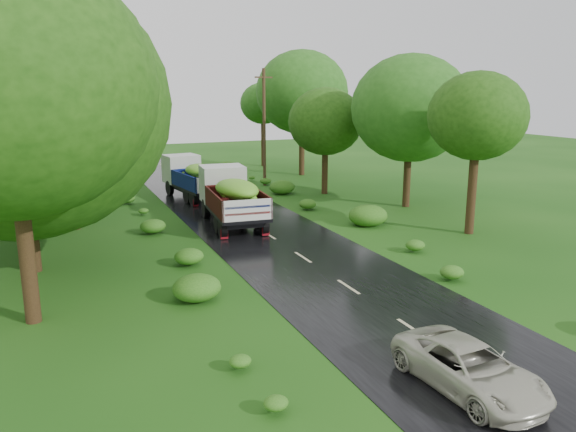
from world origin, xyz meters
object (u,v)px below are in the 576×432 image
truck_far (192,175)px  car (469,368)px  utility_pole (264,126)px  truck_near (231,194)px

truck_far → car: (0.30, -26.50, -0.91)m
utility_pole → truck_far: bearing=-170.5°
truck_far → car: bearing=-97.3°
car → utility_pole: size_ratio=0.48×
truck_near → car: (0.14, -18.53, -1.03)m
truck_near → utility_pole: (5.97, 10.63, 2.76)m
truck_near → car: 18.56m
car → utility_pole: (5.83, 29.16, 3.78)m
truck_near → utility_pole: utility_pole is taller
truck_near → truck_far: size_ratio=1.06×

